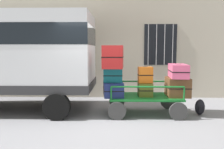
% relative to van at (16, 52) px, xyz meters
% --- Properties ---
extents(ground_plane, '(40.00, 40.00, 0.00)m').
position_rel_van_xyz_m(ground_plane, '(2.69, -0.69, -1.74)').
color(ground_plane, gray).
extents(building_wall, '(12.00, 0.38, 5.00)m').
position_rel_van_xyz_m(building_wall, '(2.70, 2.03, 0.75)').
color(building_wall, '#BCB29E').
rests_on(building_wall, ground).
extents(van, '(4.56, 2.22, 2.84)m').
position_rel_van_xyz_m(van, '(0.00, 0.00, 0.00)').
color(van, silver).
rests_on(van, ground).
extents(luggage_cart, '(2.05, 1.24, 0.52)m').
position_rel_van_xyz_m(luggage_cart, '(3.79, -0.43, -1.33)').
color(luggage_cart, '#146023').
rests_on(luggage_cart, ground).
extents(cart_railing, '(1.92, 1.10, 0.36)m').
position_rel_van_xyz_m(cart_railing, '(3.79, -0.43, -0.93)').
color(cart_railing, '#146023').
rests_on(cart_railing, luggage_cart).
extents(suitcase_left_bottom, '(0.61, 0.90, 0.40)m').
position_rel_van_xyz_m(suitcase_left_bottom, '(2.89, -0.43, -1.03)').
color(suitcase_left_bottom, navy).
rests_on(suitcase_left_bottom, luggage_cart).
extents(suitcase_left_middle, '(0.53, 0.42, 0.38)m').
position_rel_van_xyz_m(suitcase_left_middle, '(2.89, -0.45, -0.64)').
color(suitcase_left_middle, '#0F5960').
rests_on(suitcase_left_middle, suitcase_left_bottom).
extents(suitcase_left_top, '(0.60, 0.87, 0.63)m').
position_rel_van_xyz_m(suitcase_left_top, '(2.89, -0.42, -0.13)').
color(suitcase_left_top, '#B21E1E').
rests_on(suitcase_left_top, suitcase_left_middle).
extents(suitcase_midleft_bottom, '(0.40, 0.52, 0.37)m').
position_rel_van_xyz_m(suitcase_midleft_bottom, '(3.79, -0.42, -1.04)').
color(suitcase_midleft_bottom, '#4C5119').
rests_on(suitcase_midleft_bottom, luggage_cart).
extents(suitcase_midleft_middle, '(0.42, 0.28, 0.45)m').
position_rel_van_xyz_m(suitcase_midleft_middle, '(3.79, -0.43, -0.63)').
color(suitcase_midleft_middle, orange).
rests_on(suitcase_midleft_middle, suitcase_midleft_bottom).
extents(suitcase_center_bottom, '(0.61, 0.74, 0.52)m').
position_rel_van_xyz_m(suitcase_center_bottom, '(4.69, -0.44, -0.96)').
color(suitcase_center_bottom, brown).
rests_on(suitcase_center_bottom, luggage_cart).
extents(suitcase_center_middle, '(0.52, 0.93, 0.37)m').
position_rel_van_xyz_m(suitcase_center_middle, '(4.69, -0.46, -0.51)').
color(suitcase_center_middle, '#CC4C72').
rests_on(suitcase_center_middle, suitcase_center_bottom).
extents(backpack, '(0.27, 0.22, 0.44)m').
position_rel_van_xyz_m(backpack, '(5.31, -0.49, -1.53)').
color(backpack, black).
rests_on(backpack, ground).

